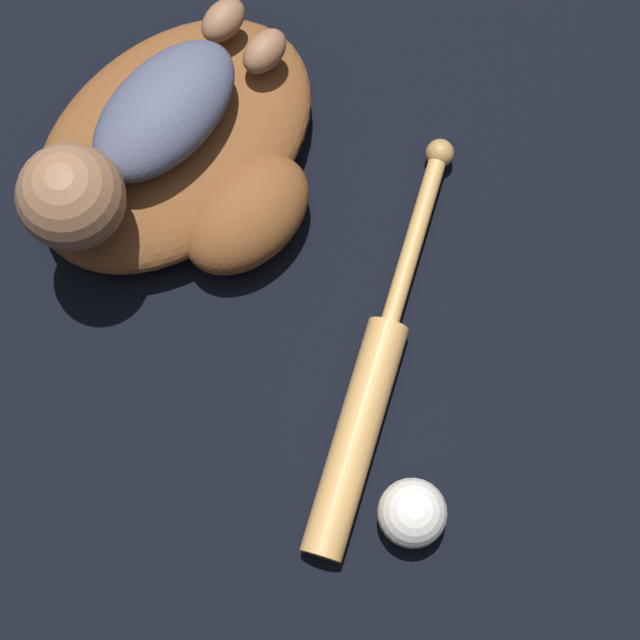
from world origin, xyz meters
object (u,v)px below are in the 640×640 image
object	(u,v)px
baseball	(412,513)
baseball_glove	(187,154)
baby_figure	(128,144)
baseball_bat	(369,393)

from	to	relation	value
baseball	baseball_glove	bearing A→B (deg)	-113.71
baby_figure	baseball_bat	bearing A→B (deg)	80.91
baseball_bat	baseball	world-z (taller)	baseball
baby_figure	baseball	distance (m)	0.51
baseball_glove	baseball	distance (m)	0.49
baby_figure	baseball_bat	world-z (taller)	baby_figure
baby_figure	baseball	size ratio (longest dim) A/B	4.82
baseball_glove	baseball_bat	distance (m)	0.35
baby_figure	baseball	bearing A→B (deg)	73.18
baseball_glove	baby_figure	distance (m)	0.11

